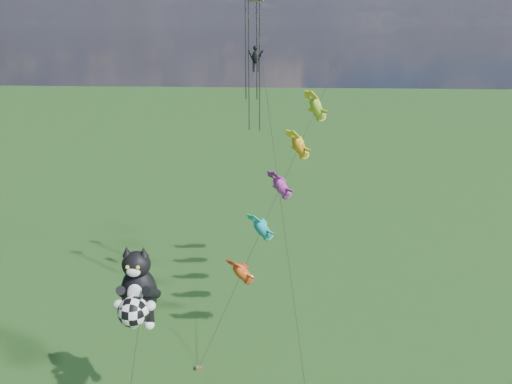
{
  "coord_description": "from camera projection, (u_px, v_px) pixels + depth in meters",
  "views": [
    {
      "loc": [
        12.21,
        -24.34,
        21.28
      ],
      "look_at": [
        10.31,
        7.58,
        10.4
      ],
      "focal_mm": 35.0,
      "sensor_mm": 36.0,
      "label": 1
    }
  ],
  "objects": [
    {
      "name": "fish_windsock_rig",
      "position": [
        281.0,
        187.0,
        35.54
      ],
      "size": [
        9.25,
        13.15,
        18.07
      ],
      "rotation": [
        0.0,
        0.0,
        -0.29
      ],
      "color": "brown",
      "rests_on": "ground"
    },
    {
      "name": "cat_kite_rig",
      "position": [
        137.0,
        292.0,
        25.34
      ],
      "size": [
        2.21,
        4.04,
        10.72
      ],
      "rotation": [
        0.0,
        0.0,
        -0.25
      ],
      "color": "brown",
      "rests_on": "ground"
    },
    {
      "name": "parafoil_rig",
      "position": [
        257.0,
        55.0,
        30.61
      ],
      "size": [
        4.82,
        17.03,
        24.51
      ],
      "rotation": [
        0.0,
        0.0,
        0.33
      ],
      "color": "brown",
      "rests_on": "ground"
    }
  ]
}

